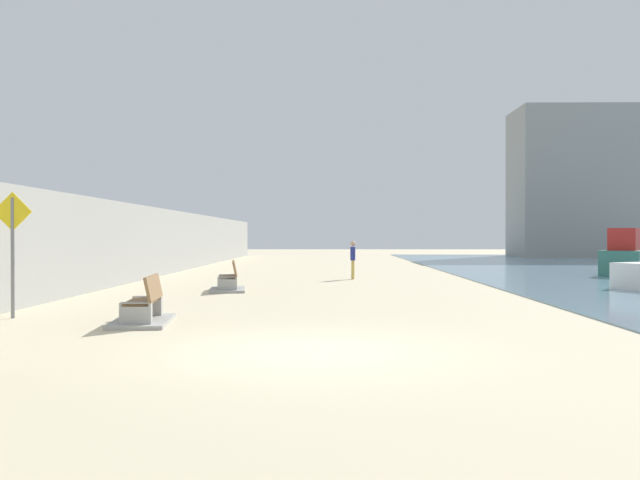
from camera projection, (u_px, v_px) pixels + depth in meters
name	position (u px, v px, depth m)	size (l,w,h in m)	color
ground_plane	(321.00, 278.00, 28.24)	(120.00, 120.00, 0.00)	beige
seawall	(145.00, 242.00, 28.34)	(0.80, 64.00, 3.00)	#9E9E99
bench_near	(143.00, 312.00, 13.55)	(1.32, 2.21, 0.98)	#9E9E99
bench_far	(228.00, 284.00, 21.60)	(1.37, 2.23, 0.98)	#9E9E99
person_walking	(353.00, 257.00, 27.34)	(0.22, 0.53, 1.56)	gold
boat_distant	(628.00, 257.00, 30.51)	(4.31, 5.49, 2.08)	#337060
pedestrian_sign	(13.00, 240.00, 14.38)	(0.85, 0.08, 2.73)	slate
harbor_building	(587.00, 183.00, 55.86)	(12.00, 6.00, 12.35)	gray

